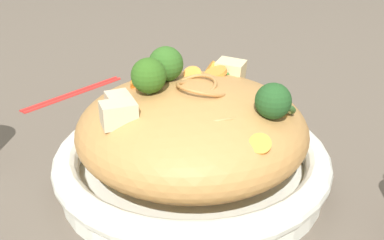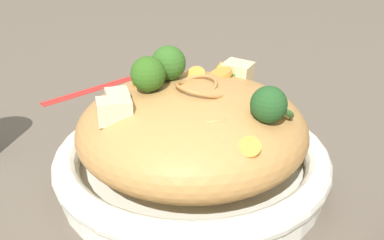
{
  "view_description": "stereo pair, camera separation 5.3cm",
  "coord_description": "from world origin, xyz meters",
  "views": [
    {
      "loc": [
        0.3,
        -0.37,
        0.31
      ],
      "look_at": [
        0.0,
        0.0,
        0.08
      ],
      "focal_mm": 42.59,
      "sensor_mm": 36.0,
      "label": 1
    },
    {
      "loc": [
        0.34,
        -0.34,
        0.31
      ],
      "look_at": [
        0.0,
        0.0,
        0.08
      ],
      "focal_mm": 42.59,
      "sensor_mm": 36.0,
      "label": 2
    }
  ],
  "objects": [
    {
      "name": "chicken_chunks",
      "position": [
        -0.02,
        -0.0,
        0.12
      ],
      "size": [
        0.07,
        0.23,
        0.03
      ],
      "color": "beige",
      "rests_on": "serving_bowl"
    },
    {
      "name": "serving_bowl",
      "position": [
        0.0,
        0.0,
        0.03
      ],
      "size": [
        0.33,
        0.33,
        0.05
      ],
      "color": "white",
      "rests_on": "ground_plane"
    },
    {
      "name": "broccoli_florets",
      "position": [
        0.0,
        -0.01,
        0.14
      ],
      "size": [
        0.19,
        0.1,
        0.06
      ],
      "color": "#96C06D",
      "rests_on": "serving_bowl"
    },
    {
      "name": "carrot_coins",
      "position": [
        -0.01,
        0.03,
        0.12
      ],
      "size": [
        0.19,
        0.15,
        0.04
      ],
      "color": "orange",
      "rests_on": "serving_bowl"
    },
    {
      "name": "noodle_heap",
      "position": [
        0.0,
        -0.0,
        0.07
      ],
      "size": [
        0.27,
        0.27,
        0.12
      ],
      "color": "#B78145",
      "rests_on": "serving_bowl"
    },
    {
      "name": "ground_plane",
      "position": [
        0.0,
        0.0,
        0.0
      ],
      "size": [
        3.0,
        3.0,
        0.0
      ],
      "primitive_type": "plane",
      "color": "brown"
    },
    {
      "name": "zucchini_slices",
      "position": [
        0.04,
        0.06,
        0.11
      ],
      "size": [
        0.16,
        0.1,
        0.03
      ],
      "color": "beige",
      "rests_on": "serving_bowl"
    },
    {
      "name": "chopsticks_pair",
      "position": [
        -0.35,
        0.09,
        0.0
      ],
      "size": [
        0.02,
        0.21,
        0.01
      ],
      "color": "red",
      "rests_on": "ground_plane"
    }
  ]
}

